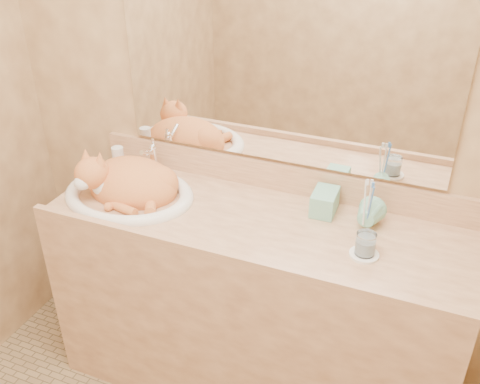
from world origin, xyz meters
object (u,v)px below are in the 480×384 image
at_px(sink_basin, 127,178).
at_px(water_glass, 366,244).
at_px(cat, 126,180).
at_px(soap_dispenser, 322,198).
at_px(vanity_counter, 252,306).
at_px(toothbrush_cup, 365,221).

bearing_deg(sink_basin, water_glass, -8.14).
bearing_deg(cat, water_glass, -1.40).
relative_size(sink_basin, cat, 1.36).
height_order(sink_basin, soap_dispenser, soap_dispenser).
bearing_deg(soap_dispenser, vanity_counter, -158.72).
xyz_separation_m(sink_basin, water_glass, (0.96, -0.04, -0.03)).
relative_size(soap_dispenser, water_glass, 2.52).
distance_m(vanity_counter, soap_dispenser, 0.58).
height_order(cat, toothbrush_cup, cat).
xyz_separation_m(cat, toothbrush_cup, (0.95, 0.09, -0.01)).
xyz_separation_m(vanity_counter, sink_basin, (-0.53, -0.02, 0.51)).
xyz_separation_m(cat, water_glass, (0.98, -0.06, -0.01)).
bearing_deg(water_glass, cat, 176.76).
distance_m(sink_basin, soap_dispenser, 0.77).
distance_m(sink_basin, water_glass, 0.96).
xyz_separation_m(vanity_counter, toothbrush_cup, (0.40, 0.08, 0.47)).
bearing_deg(soap_dispenser, toothbrush_cup, -6.25).
distance_m(vanity_counter, toothbrush_cup, 0.62).
bearing_deg(cat, soap_dispenser, 9.09).
bearing_deg(sink_basin, toothbrush_cup, 0.42).
bearing_deg(toothbrush_cup, water_glass, -78.77).
height_order(cat, water_glass, cat).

